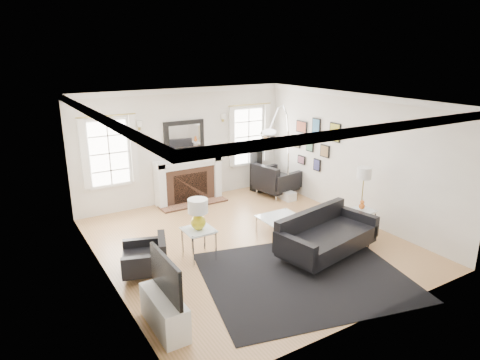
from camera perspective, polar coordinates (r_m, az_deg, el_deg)
floor at (r=8.60m, az=1.17°, el=-8.30°), size 6.00×6.00×0.00m
back_wall at (r=10.67m, az=-7.49°, el=4.57°), size 5.50×0.04×2.80m
front_wall at (r=5.95m, az=17.08°, el=-6.35°), size 5.50×0.04×2.80m
left_wall at (r=7.08m, az=-17.90°, el=-2.63°), size 0.04×6.00×2.80m
right_wall at (r=9.81m, az=14.92°, el=3.02°), size 0.04×6.00×2.80m
ceiling at (r=7.82m, az=1.30°, el=10.57°), size 5.50×6.00×0.02m
crown_molding at (r=7.83m, az=1.30°, el=10.13°), size 5.50×6.00×0.12m
fireplace at (r=10.70m, az=-6.86°, el=-0.12°), size 1.70×0.69×1.11m
mantel_mirror at (r=10.58m, az=-7.44°, el=5.85°), size 1.05×0.07×0.75m
window_left at (r=10.03m, az=-17.08°, el=3.49°), size 1.24×0.15×1.62m
window_right at (r=11.47m, az=1.11°, el=5.89°), size 1.24×0.15×1.62m
gallery_wall at (r=10.67m, az=9.87°, el=5.19°), size 0.04×1.73×1.29m
tv_unit at (r=6.15m, az=-10.02°, el=-16.34°), size 0.35×1.00×1.09m
area_rug at (r=7.49m, az=8.62°, el=-12.59°), size 3.85×3.44×0.01m
sofa at (r=8.16m, az=11.19°, el=-7.35°), size 2.15×1.28×0.66m
armchair_left at (r=7.50m, az=-12.29°, el=-10.17°), size 0.93×0.99×0.54m
armchair_right at (r=11.21m, az=4.59°, el=-0.09°), size 1.07×1.16×0.69m
coffee_table at (r=8.84m, az=5.62°, el=-5.25°), size 0.84×0.84×0.37m
side_table_left at (r=7.81m, az=-5.53°, el=-7.29°), size 0.53×0.53×0.58m
nesting_table at (r=9.03m, az=15.83°, el=-4.58°), size 0.52×0.44×0.57m
gourd_lamp at (r=7.64m, az=-5.62°, el=-4.29°), size 0.36×0.36×0.57m
orange_vase at (r=8.95m, az=15.95°, el=-3.25°), size 0.12×0.12×0.19m
arc_floor_lamp at (r=9.66m, az=5.33°, el=3.40°), size 1.85×1.71×2.61m
stick_floor_lamp at (r=8.92m, az=16.19°, el=0.45°), size 0.29×0.29×1.43m
speaker_tower at (r=11.46m, az=2.14°, el=1.41°), size 0.31×0.31×1.18m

